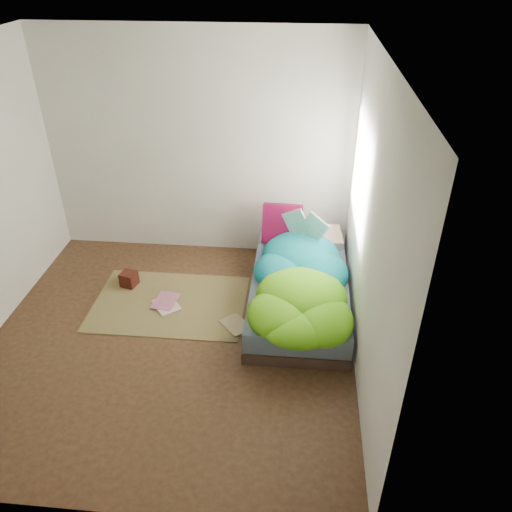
{
  "coord_description": "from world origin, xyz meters",
  "views": [
    {
      "loc": [
        1.17,
        -3.57,
        3.29
      ],
      "look_at": [
        0.76,
        0.75,
        0.53
      ],
      "focal_mm": 35.0,
      "sensor_mm": 36.0,
      "label": 1
    }
  ],
  "objects_px": {
    "floor_book_a": "(157,309)",
    "bed": "(299,289)",
    "wooden_box": "(129,279)",
    "pillow_magenta": "(282,224)",
    "floor_book_b": "(155,300)",
    "open_book": "(305,217)"
  },
  "relations": [
    {
      "from": "floor_book_b",
      "to": "floor_book_a",
      "type": "bearing_deg",
      "value": -62.44
    },
    {
      "from": "pillow_magenta",
      "to": "wooden_box",
      "type": "bearing_deg",
      "value": -158.23
    },
    {
      "from": "bed",
      "to": "floor_book_b",
      "type": "xyz_separation_m",
      "value": [
        -1.53,
        -0.15,
        -0.14
      ]
    },
    {
      "from": "floor_book_b",
      "to": "wooden_box",
      "type": "bearing_deg",
      "value": 152.21
    },
    {
      "from": "bed",
      "to": "open_book",
      "type": "height_order",
      "value": "open_book"
    },
    {
      "from": "pillow_magenta",
      "to": "wooden_box",
      "type": "xyz_separation_m",
      "value": [
        -1.67,
        -0.57,
        -0.47
      ]
    },
    {
      "from": "pillow_magenta",
      "to": "bed",
      "type": "bearing_deg",
      "value": -69.13
    },
    {
      "from": "bed",
      "to": "open_book",
      "type": "bearing_deg",
      "value": 86.32
    },
    {
      "from": "pillow_magenta",
      "to": "floor_book_a",
      "type": "distance_m",
      "value": 1.68
    },
    {
      "from": "bed",
      "to": "pillow_magenta",
      "type": "distance_m",
      "value": 0.82
    },
    {
      "from": "bed",
      "to": "floor_book_b",
      "type": "bearing_deg",
      "value": -174.22
    },
    {
      "from": "open_book",
      "to": "floor_book_a",
      "type": "height_order",
      "value": "open_book"
    },
    {
      "from": "open_book",
      "to": "wooden_box",
      "type": "relative_size",
      "value": 2.7
    },
    {
      "from": "bed",
      "to": "pillow_magenta",
      "type": "xyz_separation_m",
      "value": [
        -0.22,
        0.69,
        0.39
      ]
    },
    {
      "from": "pillow_magenta",
      "to": "floor_book_a",
      "type": "bearing_deg",
      "value": -138.95
    },
    {
      "from": "bed",
      "to": "pillow_magenta",
      "type": "relative_size",
      "value": 4.48
    },
    {
      "from": "pillow_magenta",
      "to": "floor_book_b",
      "type": "xyz_separation_m",
      "value": [
        -1.3,
        -0.84,
        -0.54
      ]
    },
    {
      "from": "floor_book_a",
      "to": "bed",
      "type": "bearing_deg",
      "value": -25.74
    },
    {
      "from": "floor_book_a",
      "to": "floor_book_b",
      "type": "xyz_separation_m",
      "value": [
        -0.05,
        0.15,
        0.0
      ]
    },
    {
      "from": "open_book",
      "to": "floor_book_a",
      "type": "distance_m",
      "value": 1.84
    },
    {
      "from": "open_book",
      "to": "pillow_magenta",
      "type": "bearing_deg",
      "value": 156.25
    },
    {
      "from": "wooden_box",
      "to": "pillow_magenta",
      "type": "bearing_deg",
      "value": 18.97
    }
  ]
}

